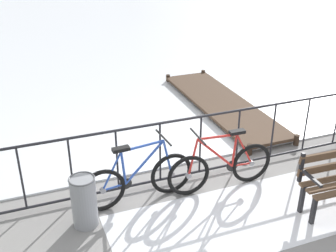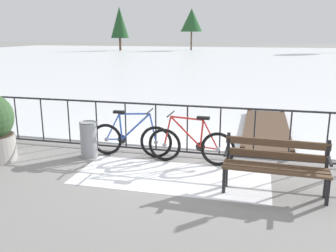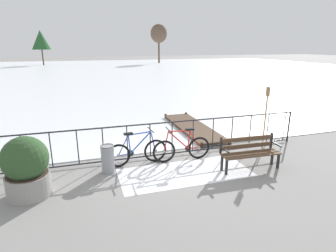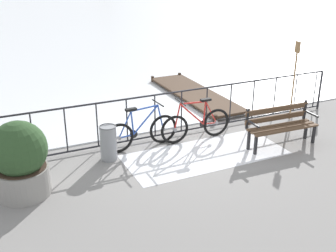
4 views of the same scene
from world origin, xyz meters
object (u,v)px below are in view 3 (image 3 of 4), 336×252
park_bench (249,150)px  bicycle_near_railing (137,152)px  bicycle_second (182,148)px  planter_with_shrub (26,167)px  oar_upright (266,114)px  trash_bin (108,159)px

park_bench → bicycle_near_railing: bearing=158.0°
bicycle_second → planter_with_shrub: planter_with_shrub is taller
bicycle_near_railing → planter_with_shrub: bearing=-160.4°
park_bench → oar_upright: size_ratio=0.82×
bicycle_near_railing → bicycle_second: (1.27, -0.12, 0.00)m
bicycle_second → park_bench: bicycle_second is taller
park_bench → planter_with_shrub: planter_with_shrub is taller
park_bench → planter_with_shrub: 5.40m
oar_upright → park_bench: bearing=-138.3°
bicycle_near_railing → park_bench: bearing=-22.0°
park_bench → trash_bin: bearing=166.2°
trash_bin → oar_upright: 4.97m
planter_with_shrub → park_bench: bearing=-2.2°
trash_bin → oar_upright: (4.90, 0.26, 0.76)m
trash_bin → oar_upright: size_ratio=0.37×
planter_with_shrub → bicycle_second: bearing=11.7°
bicycle_near_railing → oar_upright: bearing=0.2°
bicycle_second → trash_bin: bearing=-176.7°
bicycle_second → oar_upright: (2.81, 0.14, 0.77)m
trash_bin → oar_upright: bearing=3.0°
trash_bin → bicycle_second: bearing=3.3°
bicycle_second → park_bench: bearing=-33.4°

